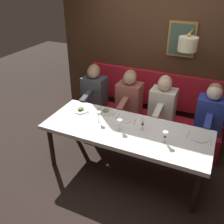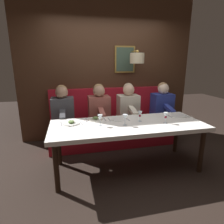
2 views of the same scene
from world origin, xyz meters
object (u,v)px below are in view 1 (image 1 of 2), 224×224
diner_near (163,101)px  wine_glass_0 (165,135)px  dining_table (126,133)px  diner_middle (129,94)px  wine_glass_3 (120,123)px  diner_far (94,88)px  diner_nearest (211,110)px  wine_glass_1 (98,115)px  wine_glass_2 (143,123)px

diner_near → wine_glass_0: size_ratio=4.82×
diner_near → dining_table: bearing=162.4°
diner_near → diner_middle: bearing=90.0°
wine_glass_0 → wine_glass_3: size_ratio=1.00×
diner_near → wine_glass_3: bearing=159.8°
diner_far → dining_table: bearing=-132.5°
diner_middle → wine_glass_0: size_ratio=4.82×
diner_nearest → diner_middle: (0.00, 1.30, 0.00)m
wine_glass_1 → wine_glass_3: (-0.06, -0.35, 0.00)m
diner_middle → wine_glass_3: bearing=-166.5°
dining_table → wine_glass_1: (-0.00, 0.42, 0.18)m
diner_near → diner_far: (0.00, 1.24, 0.00)m
wine_glass_0 → diner_near: bearing=15.7°
dining_table → wine_glass_1: bearing=90.2°
diner_near → diner_middle: same height
diner_nearest → wine_glass_2: 1.14m
diner_far → diner_nearest: bearing=-90.0°
dining_table → wine_glass_0: (-0.10, -0.56, 0.18)m
diner_near → wine_glass_2: size_ratio=4.82×
dining_table → diner_near: 0.94m
diner_middle → wine_glass_1: 0.89m
wine_glass_0 → diner_middle: bearing=41.0°
wine_glass_0 → wine_glass_3: bearing=87.2°
wine_glass_1 → dining_table: bearing=-89.8°
diner_near → wine_glass_0: (-0.98, -0.28, 0.04)m
diner_far → wine_glass_3: (-0.95, -0.89, 0.04)m
wine_glass_1 → wine_glass_2: size_ratio=1.00×
diner_nearest → wine_glass_3: bearing=131.4°
diner_nearest → diner_near: (0.00, 0.73, 0.00)m
wine_glass_0 → wine_glass_2: same height
diner_middle → wine_glass_2: 0.96m
diner_near → diner_middle: 0.58m
diner_near → wine_glass_2: diner_near is taller
diner_middle → wine_glass_3: diner_middle is taller
dining_table → wine_glass_2: (0.07, -0.21, 0.18)m
diner_nearest → wine_glass_0: 1.08m
diner_near → wine_glass_3: (-0.95, 0.35, 0.04)m
dining_table → diner_nearest: bearing=-48.8°
diner_middle → wine_glass_0: diner_middle is taller
diner_middle → wine_glass_1: (-0.88, 0.13, 0.04)m
diner_far → wine_glass_2: (-0.82, -1.17, 0.04)m
wine_glass_0 → wine_glass_1: (0.10, 0.98, 0.00)m
diner_nearest → diner_middle: 1.30m
diner_nearest → wine_glass_0: size_ratio=4.82×
wine_glass_0 → wine_glass_1: same height
diner_far → wine_glass_0: (-0.98, -1.52, 0.04)m
dining_table → diner_middle: diner_middle is taller
wine_glass_1 → diner_near: bearing=-38.5°
diner_nearest → wine_glass_1: bearing=121.7°
diner_far → wine_glass_3: bearing=-136.7°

